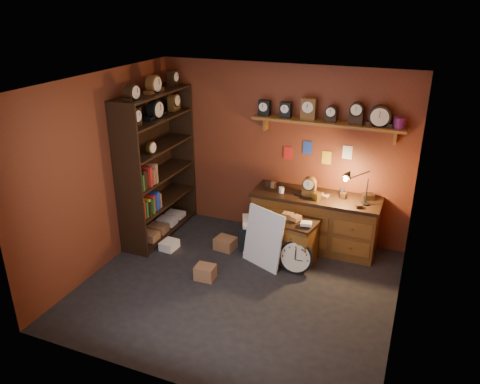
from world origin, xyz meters
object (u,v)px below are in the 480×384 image
low_cabinet (295,240)px  big_round_clock (296,257)px  shelving_unit (155,160)px  workbench (315,218)px

low_cabinet → big_round_clock: (0.09, -0.25, -0.13)m
big_round_clock → shelving_unit: bearing=172.2°
workbench → low_cabinet: (-0.14, -0.57, -0.11)m
shelving_unit → big_round_clock: bearing=-7.8°
shelving_unit → workbench: bearing=11.4°
shelving_unit → low_cabinet: (2.31, -0.08, -0.89)m
low_cabinet → big_round_clock: low_cabinet is taller
workbench → shelving_unit: bearing=-168.6°
shelving_unit → workbench: shelving_unit is taller
shelving_unit → workbench: 2.61m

